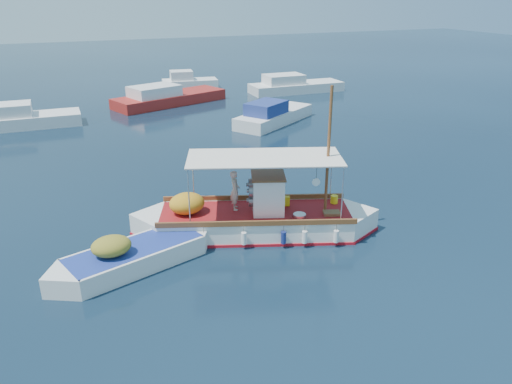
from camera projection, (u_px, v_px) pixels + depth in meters
name	position (u px, v px, depth m)	size (l,w,h in m)	color
ground	(274.00, 229.00, 18.96)	(160.00, 160.00, 0.00)	black
fishing_caique	(254.00, 220.00, 18.52)	(8.70, 4.67, 5.64)	white
dinghy	(133.00, 258.00, 16.30)	(5.79, 2.97, 1.48)	white
bg_boat_nw	(24.00, 120.00, 32.80)	(6.62, 2.49, 1.80)	silver
bg_boat_n	(167.00, 98.00, 39.21)	(9.43, 5.65, 1.80)	maroon
bg_boat_ne	(273.00, 116.00, 33.69)	(6.84, 5.58, 1.80)	silver
bg_boat_e	(294.00, 87.00, 43.91)	(8.31, 2.71, 1.80)	silver
bg_boat_far_n	(188.00, 83.00, 45.67)	(5.18, 2.70, 1.80)	silver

